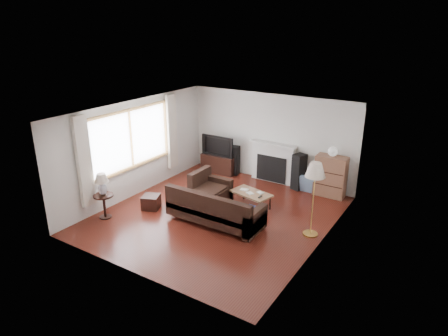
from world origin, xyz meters
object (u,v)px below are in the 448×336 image
Objects in this scene: sectional_sofa at (215,208)px; coffee_table at (251,200)px; side_table at (104,206)px; tv_stand at (220,163)px; floor_lamp at (313,200)px; bookshelf at (330,176)px.

sectional_sofa is 1.24m from coffee_table.
sectional_sofa is 4.13× the size of side_table.
floor_lamp reaches higher than tv_stand.
bookshelf is 0.46× the size of sectional_sofa.
tv_stand is at bearing 149.96° from floor_lamp.
side_table is (-0.61, -3.98, 0.02)m from tv_stand.
side_table is at bearing -125.72° from coffee_table.
side_table is at bearing -98.76° from tv_stand.
bookshelf reaches higher than coffee_table.
tv_stand is at bearing -179.07° from bookshelf.
sectional_sofa is 2.60m from side_table.
floor_lamp reaches higher than bookshelf.
tv_stand reaches higher than coffee_table.
side_table is (-2.33, -1.15, -0.10)m from sectional_sofa.
tv_stand is at bearing 121.25° from sectional_sofa.
sectional_sofa is (-1.68, -2.89, -0.16)m from bookshelf.
coffee_table is (1.99, -1.64, -0.08)m from tv_stand.
coffee_table is 0.60× the size of floor_lamp.
tv_stand is at bearing 152.87° from coffee_table.
coffee_table is at bearing -39.48° from tv_stand.
tv_stand is at bearing 81.24° from side_table.
coffee_table is at bearing 163.41° from floor_lamp.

